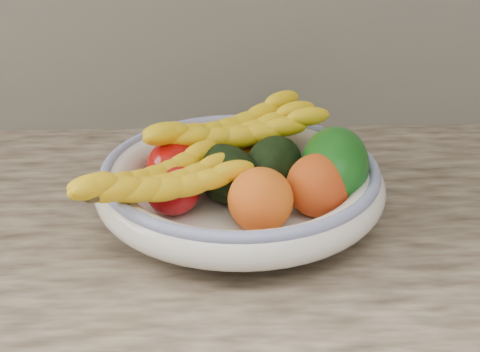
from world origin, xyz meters
name	(u,v)px	position (x,y,z in m)	size (l,w,h in m)	color
fruit_bowl	(240,184)	(0.00, 1.66, 0.95)	(0.39, 0.39, 0.08)	white
clementine_back_left	(216,152)	(-0.03, 1.75, 0.95)	(0.05, 0.05, 0.05)	orange
clementine_back_right	(256,147)	(0.03, 1.77, 0.95)	(0.06, 0.06, 0.05)	#DF5804
clementine_back_mid	(239,155)	(0.00, 1.74, 0.95)	(0.06, 0.06, 0.05)	orange
tomato_left	(175,166)	(-0.09, 1.69, 0.96)	(0.08, 0.08, 0.07)	#9F0A07
tomato_near_left	(173,190)	(-0.09, 1.62, 0.96)	(0.07, 0.07, 0.06)	#A90B12
avocado_center	(227,174)	(-0.02, 1.66, 0.96)	(0.08, 0.11, 0.08)	black
avocado_right	(274,165)	(0.05, 1.68, 0.96)	(0.08, 0.11, 0.08)	black
green_mango	(335,166)	(0.13, 1.65, 0.98)	(0.09, 0.14, 0.10)	#0E4D0F
peach_front	(261,200)	(0.02, 1.58, 0.97)	(0.08, 0.08, 0.08)	orange
peach_right	(318,185)	(0.10, 1.61, 0.97)	(0.08, 0.08, 0.08)	orange
banana_bunch_back	(233,136)	(-0.01, 1.73, 0.99)	(0.28, 0.11, 0.08)	yellow
banana_bunch_front	(158,186)	(-0.10, 1.59, 0.98)	(0.25, 0.10, 0.07)	yellow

